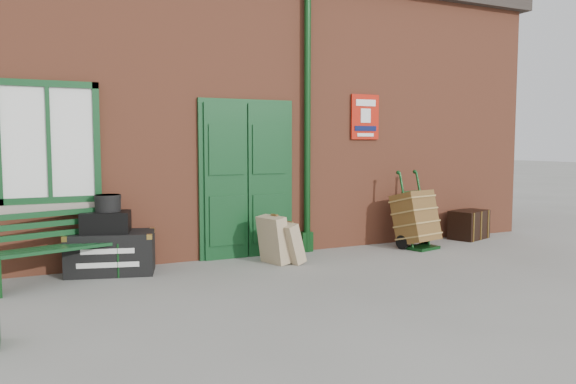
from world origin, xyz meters
TOP-DOWN VIEW (x-y plane):
  - ground at (0.00, 0.00)m, footprint 80.00×80.00m
  - station_building at (-0.00, 3.49)m, footprint 10.30×4.30m
  - bench at (-2.91, 1.00)m, footprint 1.48×0.82m
  - houdini_trunk at (-2.23, 1.24)m, footprint 1.17×0.84m
  - strongbox at (-2.28, 1.24)m, footprint 0.67×0.56m
  - hatbox at (-2.25, 1.25)m, footprint 0.39×0.39m
  - suitcase_back at (-0.15, 0.88)m, footprint 0.37×0.51m
  - suitcase_front at (0.03, 0.78)m, footprint 0.40×0.47m
  - porter_trolley at (2.33, 0.97)m, footprint 0.70×0.73m
  - dark_trunk at (3.70, 1.25)m, footprint 0.78×0.64m

SIDE VIEW (x-z plane):
  - ground at x=0.00m, z-range 0.00..0.00m
  - dark_trunk at x=3.70m, z-range 0.00..0.49m
  - houdini_trunk at x=-2.23m, z-range 0.00..0.53m
  - suitcase_front at x=0.03m, z-range 0.00..0.57m
  - suitcase_back at x=-0.15m, z-range 0.00..0.66m
  - bench at x=-2.91m, z-range 0.00..0.88m
  - porter_trolley at x=2.33m, z-range -0.13..1.05m
  - strongbox at x=-2.28m, z-range 0.53..0.79m
  - hatbox at x=-2.25m, z-range 0.79..1.00m
  - station_building at x=0.00m, z-range -0.02..4.34m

